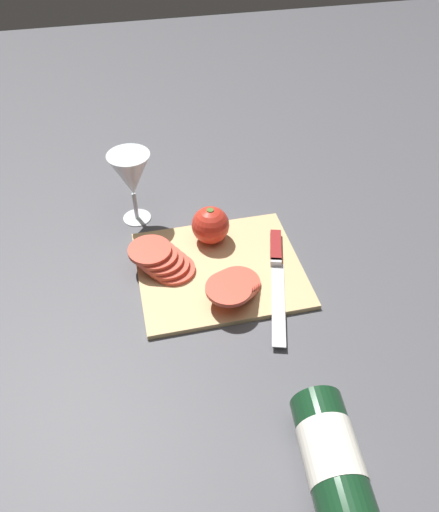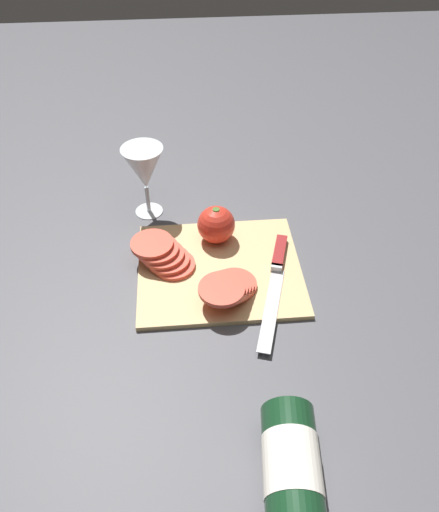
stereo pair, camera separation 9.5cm
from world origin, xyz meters
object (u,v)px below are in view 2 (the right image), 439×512
object	(u,v)px
wine_glass	(144,170)
tomato_slice_stack_far	(163,254)
knife	(277,266)
wine_bottle	(294,489)
whole_tomato	(216,225)
tomato_slice_stack_near	(228,287)

from	to	relation	value
wine_glass	tomato_slice_stack_far	world-z (taller)	wine_glass
knife	wine_bottle	bearing A→B (deg)	9.88
wine_bottle	wine_glass	bearing A→B (deg)	-72.78
wine_glass	tomato_slice_stack_far	size ratio (longest dim) A/B	1.31
wine_glass	whole_tomato	distance (m)	0.19
tomato_slice_stack_far	whole_tomato	bearing A→B (deg)	-151.07
wine_bottle	tomato_slice_stack_near	world-z (taller)	wine_bottle
knife	tomato_slice_stack_near	size ratio (longest dim) A/B	2.31
wine_glass	tomato_slice_stack_far	xyz separation A→B (m)	(-0.03, 0.18, -0.08)
knife	tomato_slice_stack_far	xyz separation A→B (m)	(0.22, -0.04, 0.02)
whole_tomato	wine_glass	bearing A→B (deg)	-39.68
wine_bottle	wine_glass	world-z (taller)	wine_glass
wine_glass	tomato_slice_stack_near	size ratio (longest dim) A/B	1.31
wine_glass	knife	xyz separation A→B (m)	(-0.25, 0.21, -0.09)
whole_tomato	tomato_slice_stack_near	xyz separation A→B (m)	(-0.01, 0.16, -0.02)
whole_tomato	tomato_slice_stack_near	world-z (taller)	whole_tomato
tomato_slice_stack_near	tomato_slice_stack_far	world-z (taller)	same
tomato_slice_stack_near	knife	bearing A→B (deg)	-148.78
wine_bottle	whole_tomato	size ratio (longest dim) A/B	4.16
wine_glass	tomato_slice_stack_near	world-z (taller)	wine_glass
knife	wine_glass	bearing A→B (deg)	-113.28
wine_bottle	knife	world-z (taller)	wine_bottle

